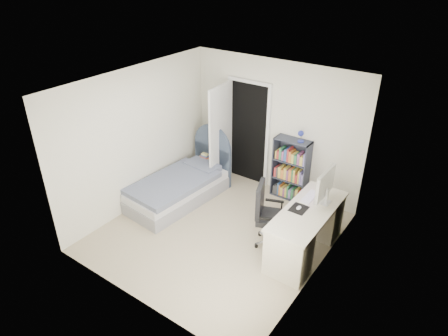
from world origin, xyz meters
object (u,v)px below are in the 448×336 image
Objects in this scene: office_chair at (268,212)px; floor_lamp at (225,153)px; bed at (181,186)px; desk at (306,229)px; nightstand at (208,162)px; bookcase at (291,171)px.

floor_lamp is at bearing 141.73° from office_chair.
bed is 1.62× the size of floor_lamp.
bed is 1.26× the size of desk.
desk is 1.51× the size of office_chair.
nightstand is 0.36× the size of desk.
bookcase is (1.48, 0.01, 0.03)m from floor_lamp.
nightstand is 1.69m from bookcase.
office_chair is at bearing -6.12° from bed.
floor_lamp is 0.90× the size of bookcase.
office_chair is at bearing -166.01° from desk.
bookcase is at bearing 0.53° from floor_lamp.
nightstand is 2.27m from office_chair.
bed is at bearing 173.88° from office_chair.
bed is 3.49× the size of nightstand.
office_chair is at bearing -28.99° from nightstand.
desk is at bearing -20.21° from nightstand.
bookcase is at bearing 125.47° from desk.
bookcase reaches higher than bed.
bookcase is 1.58m from desk.
bed is at bearing -96.70° from floor_lamp.
nightstand is 0.42× the size of bookcase.
floor_lamp reaches higher than bed.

